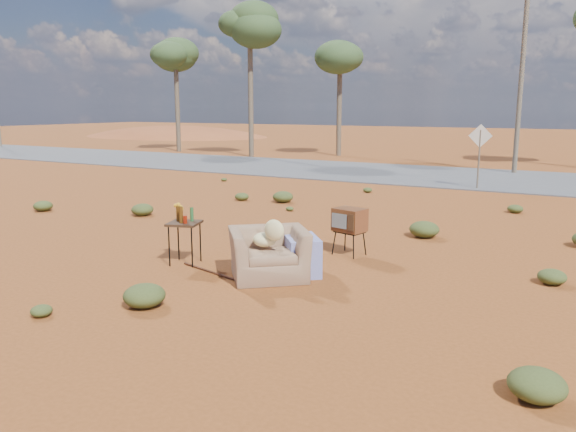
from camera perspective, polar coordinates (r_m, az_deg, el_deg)
The scene contains 13 objects.
ground at distance 9.52m, azimuth -3.84°, elevation -5.84°, with size 140.00×140.00×0.00m, color brown.
highway at distance 23.36m, azimuth 16.34°, elevation 3.87°, with size 140.00×7.00×0.04m, color #565659.
dirt_mound at distance 54.44m, azimuth -11.40°, elevation 7.94°, with size 26.00×18.00×2.00m, color #9C4E25.
armchair at distance 9.20m, azimuth -1.32°, elevation -3.15°, with size 1.56×1.63×1.08m.
tv_unit at distance 10.57m, azimuth 6.27°, elevation -0.46°, with size 0.64×0.57×0.89m.
side_table at distance 10.11m, azimuth -10.62°, elevation -0.43°, with size 0.66×0.66×1.06m.
rusty_bar at distance 9.59m, azimuth -7.76°, elevation -5.66°, with size 0.04×0.04×1.55m, color #532716.
road_sign at distance 20.01m, azimuth 18.91°, elevation 6.85°, with size 0.78×0.06×2.19m.
eucalyptus_far_left at distance 36.07m, azimuth -11.37°, elevation 15.90°, with size 3.20×3.20×7.10m.
eucalyptus_left at distance 31.86m, azimuth -3.90°, elevation 18.53°, with size 3.20×3.20×8.10m.
eucalyptus_near_left at distance 32.47m, azimuth 5.31°, elevation 15.76°, with size 3.20×3.20×6.60m.
utility_pole_center at distance 25.38m, azimuth 22.66°, elevation 13.36°, with size 1.40×0.20×8.00m.
scrub_patch at distance 13.63m, azimuth 3.18°, elevation -0.06°, with size 17.49×8.07×0.33m.
Camera 1 is at (4.92, -7.67, 2.76)m, focal length 35.00 mm.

